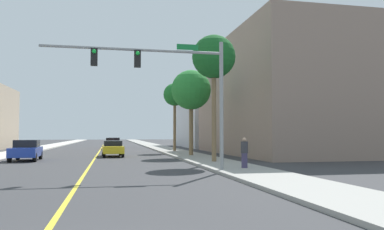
% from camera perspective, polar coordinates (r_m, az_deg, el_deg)
% --- Properties ---
extents(ground, '(192.00, 192.00, 0.00)m').
position_cam_1_polar(ground, '(47.59, -13.48, -5.11)').
color(ground, '#38383A').
extents(sidewalk_left, '(3.21, 168.00, 0.15)m').
position_cam_1_polar(sidewalk_left, '(48.45, -22.96, -4.84)').
color(sidewalk_left, beige).
rests_on(sidewalk_left, ground).
extents(sidewalk_right, '(3.21, 168.00, 0.15)m').
position_cam_1_polar(sidewalk_right, '(48.05, -3.92, -5.07)').
color(sidewalk_right, '#9E9B93').
rests_on(sidewalk_right, ground).
extents(lane_marking_center, '(0.16, 144.00, 0.01)m').
position_cam_1_polar(lane_marking_center, '(47.59, -13.48, -5.11)').
color(lane_marking_center, yellow).
rests_on(lane_marking_center, ground).
extents(building_right_near, '(16.78, 22.38, 11.31)m').
position_cam_1_polar(building_right_near, '(40.70, 16.23, 2.49)').
color(building_right_near, gray).
rests_on(building_right_near, ground).
extents(building_right_far, '(17.55, 17.27, 9.34)m').
position_cam_1_polar(building_right_far, '(61.03, 6.75, -0.28)').
color(building_right_far, silver).
rests_on(building_right_far, ground).
extents(traffic_signal_mast, '(8.95, 0.36, 6.52)m').
position_cam_1_polar(traffic_signal_mast, '(19.26, -3.21, 5.71)').
color(traffic_signal_mast, gray).
rests_on(traffic_signal_mast, sidewalk_right).
extents(palm_near, '(2.90, 2.90, 8.40)m').
position_cam_1_polar(palm_near, '(25.90, 3.26, 8.41)').
color(palm_near, brown).
rests_on(palm_near, sidewalk_right).
extents(palm_mid, '(3.44, 3.44, 7.35)m').
position_cam_1_polar(palm_mid, '(33.37, -0.13, 3.66)').
color(palm_mid, brown).
rests_on(palm_mid, sidewalk_right).
extents(palm_far, '(2.42, 2.42, 7.23)m').
position_cam_1_polar(palm_far, '(41.15, -2.59, 2.89)').
color(palm_far, brown).
rests_on(palm_far, sidewalk_right).
extents(car_green, '(1.91, 3.99, 1.42)m').
position_cam_1_polar(car_green, '(60.49, -11.45, -3.94)').
color(car_green, '#196638').
rests_on(car_green, ground).
extents(car_yellow, '(1.89, 4.42, 1.37)m').
position_cam_1_polar(car_yellow, '(34.14, -11.69, -4.84)').
color(car_yellow, gold).
rests_on(car_yellow, ground).
extents(car_red, '(2.00, 4.13, 1.45)m').
position_cam_1_polar(car_red, '(51.98, -11.73, -4.11)').
color(car_red, red).
rests_on(car_red, ground).
extents(car_blue, '(1.99, 4.14, 1.52)m').
position_cam_1_polar(car_blue, '(30.66, -23.37, -4.81)').
color(car_blue, '#1E389E').
rests_on(car_blue, ground).
extents(pedestrian, '(0.38, 0.38, 1.61)m').
position_cam_1_polar(pedestrian, '(20.72, 7.78, -5.57)').
color(pedestrian, '#3F3859').
rests_on(pedestrian, sidewalk_right).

